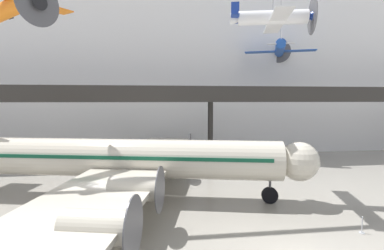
% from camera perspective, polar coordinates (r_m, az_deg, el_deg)
% --- Properties ---
extents(hangar_back_wall, '(140.00, 3.00, 27.14)m').
position_cam_1_polar(hangar_back_wall, '(46.73, 1.96, 11.31)').
color(hangar_back_wall, white).
rests_on(hangar_back_wall, ground).
extents(mezzanine_walkway, '(110.00, 3.20, 10.00)m').
position_cam_1_polar(mezzanine_walkway, '(38.87, 3.83, 4.90)').
color(mezzanine_walkway, '#2D2B28').
rests_on(mezzanine_walkway, ground).
extents(airliner_silver_main, '(31.68, 36.55, 9.48)m').
position_cam_1_polar(airliner_silver_main, '(25.70, -13.10, -6.32)').
color(airliner_silver_main, beige).
rests_on(airliner_silver_main, ground).
extents(suspended_plane_orange_highwing, '(7.30, 7.56, 9.35)m').
position_cam_1_polar(suspended_plane_orange_highwing, '(26.39, -31.08, 18.79)').
color(suspended_plane_orange_highwing, orange).
extents(suspended_plane_blue_trainer, '(9.63, 8.31, 8.56)m').
position_cam_1_polar(suspended_plane_blue_trainer, '(45.16, 16.41, 13.82)').
color(suspended_plane_blue_trainer, '#1E4CAD').
extents(suspended_plane_white_twin, '(7.17, 8.57, 8.87)m').
position_cam_1_polar(suspended_plane_white_twin, '(27.17, 15.10, 19.10)').
color(suspended_plane_white_twin, silver).
extents(stanchion_barrier, '(0.36, 0.36, 1.08)m').
position_cam_1_polar(stanchion_barrier, '(22.33, 29.64, -16.69)').
color(stanchion_barrier, '#B2B5BA').
rests_on(stanchion_barrier, ground).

